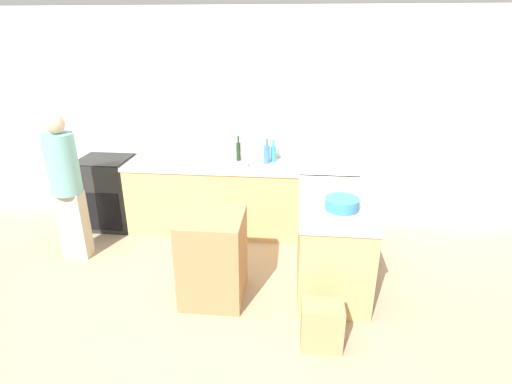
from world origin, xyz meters
name	(u,v)px	position (x,y,z in m)	size (l,w,h in m)	color
ground_plane	(212,328)	(0.00, 0.00, 0.00)	(14.00, 14.00, 0.00)	tan
wall_back	(243,122)	(0.00, 2.22, 1.35)	(8.00, 0.06, 2.70)	white
counter_back	(240,198)	(0.00, 1.87, 0.45)	(2.83, 0.66, 0.90)	tan
counter_peninsula	(331,240)	(1.07, 0.88, 0.45)	(0.69, 1.39, 0.90)	tan
range_oven	(108,192)	(-1.75, 1.88, 0.46)	(0.67, 0.62, 0.92)	black
island_table	(213,257)	(-0.07, 0.47, 0.43)	(0.58, 0.61, 0.86)	#997047
mixing_bowl	(342,204)	(1.11, 0.65, 0.96)	(0.31, 0.31, 0.11)	teal
vinegar_bottle_clear	(245,159)	(0.08, 1.75, 1.01)	(0.06, 0.06, 0.25)	silver
wine_bottle_dark	(238,151)	(-0.04, 2.03, 1.03)	(0.06, 0.06, 0.31)	black
water_bottle_blue	(267,153)	(0.32, 1.95, 1.03)	(0.08, 0.08, 0.31)	#386BB7
dish_soap_bottle	(273,153)	(0.40, 2.03, 1.01)	(0.07, 0.07, 0.27)	#338CBF
person_by_range	(66,184)	(-1.78, 1.05, 0.89)	(0.32, 0.32, 1.64)	#ADA38E
paper_bag	(322,325)	(0.94, -0.11, 0.20)	(0.34, 0.24, 0.40)	#A88456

